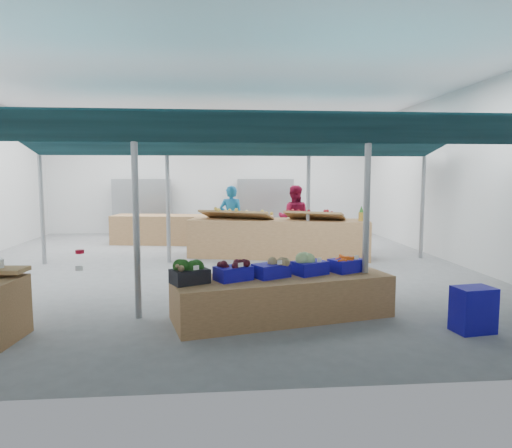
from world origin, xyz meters
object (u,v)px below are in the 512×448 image
object	(u,v)px
veg_counter	(282,297)
vendor_left	(231,218)
crate_stack	(473,310)
vendor_right	(294,218)
fruit_counter	(278,238)

from	to	relation	value
veg_counter	vendor_left	size ratio (longest dim) A/B	1.75
veg_counter	crate_stack	world-z (taller)	veg_counter
vendor_left	vendor_right	xyz separation A→B (m)	(1.80, 0.00, 0.00)
crate_stack	vendor_right	world-z (taller)	vendor_right
vendor_left	crate_stack	bearing A→B (deg)	126.49
veg_counter	vendor_right	world-z (taller)	vendor_right
crate_stack	vendor_right	size ratio (longest dim) A/B	0.34
veg_counter	vendor_right	bearing A→B (deg)	65.13
veg_counter	crate_stack	bearing A→B (deg)	-32.72
fruit_counter	vendor_left	world-z (taller)	vendor_left
crate_stack	vendor_left	bearing A→B (deg)	113.51
fruit_counter	vendor_right	size ratio (longest dim) A/B	2.50
veg_counter	fruit_counter	xyz separation A→B (m)	(0.64, 5.11, 0.18)
vendor_left	vendor_right	world-z (taller)	same
vendor_left	veg_counter	bearing A→B (deg)	108.14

